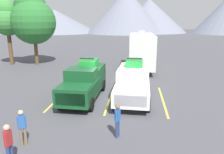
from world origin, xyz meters
name	(u,v)px	position (x,y,z in m)	size (l,w,h in m)	color
ground_plane	(109,100)	(0.00, 0.00, 0.00)	(240.00, 240.00, 0.00)	#47474C
pickup_truck_a	(85,81)	(-1.69, 0.33, 1.16)	(2.19, 5.56, 2.54)	#144723
pickup_truck_b	(133,81)	(1.48, 0.65, 1.15)	(2.29, 5.53, 2.56)	white
lot_stripe_a	(60,96)	(-3.42, 0.41, 0.00)	(0.12, 5.50, 0.01)	gold
lot_stripe_b	(110,98)	(0.00, 0.41, 0.00)	(0.12, 5.50, 0.01)	gold
lot_stripe_c	(163,100)	(3.42, 0.41, 0.00)	(0.12, 5.50, 0.01)	gold
camper_trailer_a	(142,50)	(2.13, 9.20, 2.08)	(2.50, 7.78, 3.95)	silver
person_a	(22,125)	(-2.86, -5.55, 0.90)	(0.32, 0.26, 1.56)	#726047
person_b	(118,119)	(0.92, -4.45, 0.88)	(0.25, 0.32, 1.53)	navy
person_c	(8,142)	(-2.67, -6.82, 0.91)	(0.23, 0.34, 1.58)	navy
tree_a	(33,18)	(-10.03, 10.92, 5.26)	(4.95, 4.95, 8.29)	brown
tree_b	(7,19)	(-12.80, 10.40, 5.18)	(3.26, 3.26, 7.23)	brown
mountain_ridge	(138,15)	(1.52, 77.89, 6.97)	(128.99, 40.30, 17.08)	slate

